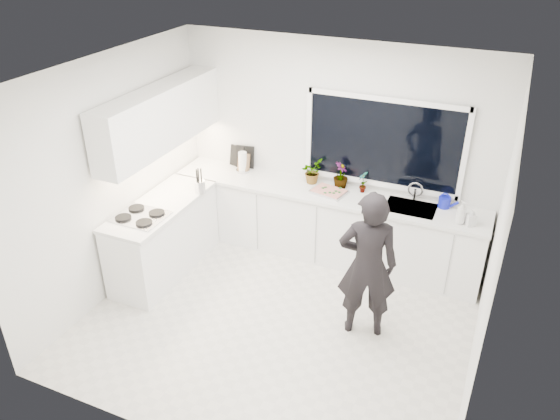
% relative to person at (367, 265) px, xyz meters
% --- Properties ---
extents(floor, '(4.00, 3.50, 0.02)m').
position_rel_person_xyz_m(floor, '(-0.88, -0.24, -0.83)').
color(floor, beige).
rests_on(floor, ground).
extents(wall_back, '(4.00, 0.02, 2.70)m').
position_rel_person_xyz_m(wall_back, '(-0.88, 1.52, 0.53)').
color(wall_back, white).
rests_on(wall_back, ground).
extents(wall_left, '(0.02, 3.50, 2.70)m').
position_rel_person_xyz_m(wall_left, '(-2.89, -0.24, 0.53)').
color(wall_left, white).
rests_on(wall_left, ground).
extents(wall_right, '(0.02, 3.50, 2.70)m').
position_rel_person_xyz_m(wall_right, '(1.13, -0.24, 0.53)').
color(wall_right, white).
rests_on(wall_right, ground).
extents(ceiling, '(4.00, 3.50, 0.02)m').
position_rel_person_xyz_m(ceiling, '(-0.88, -0.24, 1.89)').
color(ceiling, white).
rests_on(ceiling, wall_back).
extents(window, '(1.80, 0.02, 1.00)m').
position_rel_person_xyz_m(window, '(-0.28, 1.49, 0.73)').
color(window, black).
rests_on(window, wall_back).
extents(base_cabinets_back, '(3.92, 0.58, 0.88)m').
position_rel_person_xyz_m(base_cabinets_back, '(-0.88, 1.21, -0.38)').
color(base_cabinets_back, white).
rests_on(base_cabinets_back, floor).
extents(base_cabinets_left, '(0.58, 1.60, 0.88)m').
position_rel_person_xyz_m(base_cabinets_left, '(-2.55, 0.11, -0.38)').
color(base_cabinets_left, white).
rests_on(base_cabinets_left, floor).
extents(countertop_back, '(3.94, 0.62, 0.04)m').
position_rel_person_xyz_m(countertop_back, '(-0.88, 1.20, 0.08)').
color(countertop_back, silver).
rests_on(countertop_back, base_cabinets_back).
extents(countertop_left, '(0.62, 1.60, 0.04)m').
position_rel_person_xyz_m(countertop_left, '(-2.55, 0.11, 0.08)').
color(countertop_left, silver).
rests_on(countertop_left, base_cabinets_left).
extents(upper_cabinets, '(0.34, 2.10, 0.70)m').
position_rel_person_xyz_m(upper_cabinets, '(-2.67, 0.46, 1.03)').
color(upper_cabinets, white).
rests_on(upper_cabinets, wall_left).
extents(sink, '(0.58, 0.42, 0.14)m').
position_rel_person_xyz_m(sink, '(0.17, 1.21, 0.05)').
color(sink, silver).
rests_on(sink, countertop_back).
extents(faucet, '(0.03, 0.03, 0.22)m').
position_rel_person_xyz_m(faucet, '(0.17, 1.41, 0.21)').
color(faucet, silver).
rests_on(faucet, countertop_back).
extents(stovetop, '(0.56, 0.48, 0.03)m').
position_rel_person_xyz_m(stovetop, '(-2.57, -0.24, 0.11)').
color(stovetop, black).
rests_on(stovetop, countertop_left).
extents(person, '(0.69, 0.55, 1.65)m').
position_rel_person_xyz_m(person, '(0.00, 0.00, 0.00)').
color(person, black).
rests_on(person, floor).
extents(pizza_tray, '(0.46, 0.38, 0.03)m').
position_rel_person_xyz_m(pizza_tray, '(-0.82, 1.18, 0.11)').
color(pizza_tray, '#B8B8BD').
rests_on(pizza_tray, countertop_back).
extents(pizza, '(0.42, 0.34, 0.01)m').
position_rel_person_xyz_m(pizza, '(-0.82, 1.18, 0.13)').
color(pizza, red).
rests_on(pizza, pizza_tray).
extents(watering_can, '(0.17, 0.17, 0.13)m').
position_rel_person_xyz_m(watering_can, '(0.52, 1.37, 0.16)').
color(watering_can, '#1219AB').
rests_on(watering_can, countertop_back).
extents(paper_towel_roll, '(0.11, 0.11, 0.26)m').
position_rel_person_xyz_m(paper_towel_roll, '(-2.07, 1.31, 0.23)').
color(paper_towel_roll, white).
rests_on(paper_towel_roll, countertop_back).
extents(knife_block, '(0.14, 0.11, 0.22)m').
position_rel_person_xyz_m(knife_block, '(-2.07, 1.35, 0.21)').
color(knife_block, '#A37C4B').
rests_on(knife_block, countertop_back).
extents(utensil_crock, '(0.15, 0.15, 0.16)m').
position_rel_person_xyz_m(utensil_crock, '(-2.27, 0.56, 0.18)').
color(utensil_crock, '#B8B9BD').
rests_on(utensil_crock, countertop_left).
extents(picture_frame_large, '(0.22, 0.06, 0.28)m').
position_rel_person_xyz_m(picture_frame_large, '(-2.22, 1.45, 0.24)').
color(picture_frame_large, black).
rests_on(picture_frame_large, countertop_back).
extents(picture_frame_small, '(0.25, 0.06, 0.30)m').
position_rel_person_xyz_m(picture_frame_small, '(-2.10, 1.45, 0.25)').
color(picture_frame_small, black).
rests_on(picture_frame_small, countertop_back).
extents(herb_plants, '(0.85, 0.30, 0.33)m').
position_rel_person_xyz_m(herb_plants, '(-0.93, 1.37, 0.25)').
color(herb_plants, '#26662D').
rests_on(herb_plants, countertop_back).
extents(soap_bottles, '(0.25, 0.14, 0.27)m').
position_rel_person_xyz_m(soap_bottles, '(0.78, 1.06, 0.22)').
color(soap_bottles, '#D8BF66').
rests_on(soap_bottles, countertop_back).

